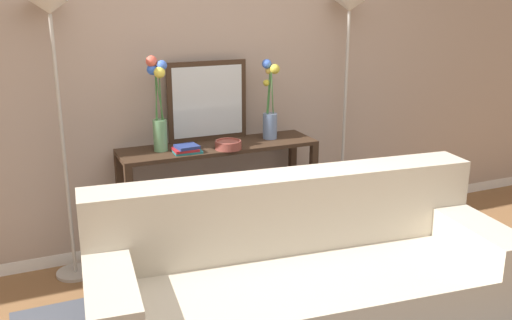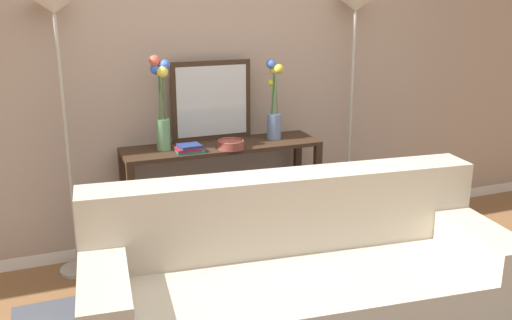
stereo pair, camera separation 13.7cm
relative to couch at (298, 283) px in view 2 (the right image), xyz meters
The scene contains 11 objects.
back_wall 1.88m from the couch, 92.68° to the left, with size 12.00×0.15×2.94m.
couch is the anchor object (origin of this frame).
console_table 1.20m from the couch, 92.82° to the left, with size 1.42×0.39×0.84m.
floor_lamp_left 2.02m from the couch, 131.63° to the left, with size 0.28×0.28×1.86m.
floor_lamp_right 1.98m from the couch, 50.09° to the left, with size 0.28×0.28×1.85m.
wall_mirror 1.56m from the couch, 93.30° to the left, with size 0.60×0.02×0.58m.
vase_tall_flowers 1.53m from the couch, 111.97° to the left, with size 0.13×0.13×0.65m.
vase_short_flowers 1.46m from the couch, 73.23° to the left, with size 0.11×0.13×0.58m.
fruit_bowl 1.18m from the couch, 91.78° to the left, with size 0.19×0.19×0.06m.
book_stack 1.24m from the couch, 106.94° to the left, with size 0.20×0.16×0.05m.
book_row_under_console 1.27m from the couch, 111.07° to the left, with size 0.38×0.17×0.13m.
Camera 2 is at (-1.21, -2.14, 1.90)m, focal length 40.00 mm.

